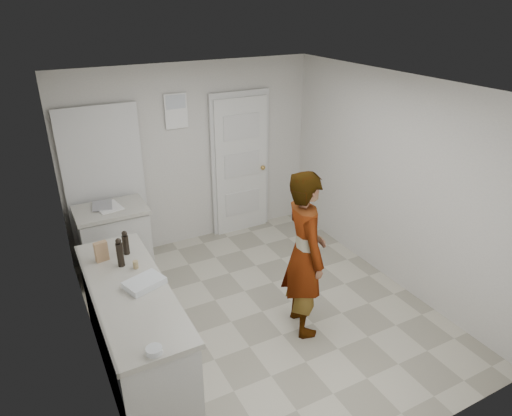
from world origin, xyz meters
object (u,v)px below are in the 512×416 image
person (305,254)px  spice_jar (136,265)px  cake_mix_box (101,251)px  egg_bowl (154,350)px  baking_dish (144,283)px  oil_cruet_b (120,253)px  oil_cruet_a (126,243)px

person → spice_jar: 1.65m
cake_mix_box → egg_bowl: 1.47m
cake_mix_box → baking_dish: cake_mix_box is taller
spice_jar → oil_cruet_b: bearing=135.3°
oil_cruet_a → oil_cruet_b: 0.22m
baking_dish → oil_cruet_a: bearing=90.5°
oil_cruet_a → egg_bowl: (-0.16, -1.49, -0.10)m
person → oil_cruet_b: (-1.68, 0.58, 0.18)m
baking_dish → egg_bowl: 0.87m
spice_jar → oil_cruet_b: (-0.11, 0.11, 0.10)m
cake_mix_box → egg_bowl: bearing=-96.8°
cake_mix_box → oil_cruet_b: oil_cruet_b is taller
person → egg_bowl: bearing=124.3°
oil_cruet_a → egg_bowl: size_ratio=2.10×
person → spice_jar: size_ratio=23.20×
spice_jar → egg_bowl: size_ratio=0.64×
baking_dish → egg_bowl: baking_dish is taller
person → cake_mix_box: (-1.83, 0.77, 0.13)m
spice_jar → egg_bowl: 1.19m
spice_jar → baking_dish: (-0.01, -0.32, -0.01)m
spice_jar → oil_cruet_a: 0.32m
spice_jar → egg_bowl: spice_jar is taller
person → baking_dish: (-1.58, 0.16, 0.06)m
egg_bowl → baking_dish: bearing=79.1°
person → cake_mix_box: person is taller
cake_mix_box → spice_jar: bearing=-59.0°
oil_cruet_b → egg_bowl: (-0.06, -1.28, -0.12)m
cake_mix_box → oil_cruet_a: (0.24, 0.02, 0.02)m
spice_jar → baking_dish: bearing=-91.0°
spice_jar → oil_cruet_b: oil_cruet_b is taller
oil_cruet_a → person: bearing=-26.3°
cake_mix_box → person: bearing=-32.6°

